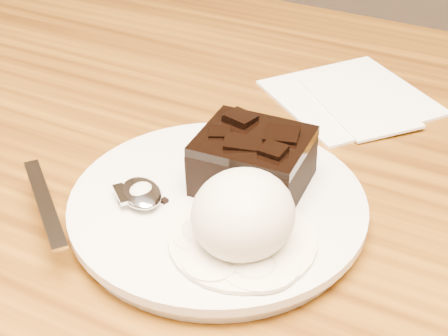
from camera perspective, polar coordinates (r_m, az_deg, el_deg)
The scene contains 8 objects.
plate at distance 0.50m, azimuth -0.54°, elevation -3.51°, with size 0.22×0.22×0.02m, color silver.
brownie at distance 0.50m, azimuth 2.50°, elevation 0.30°, with size 0.08×0.07×0.04m, color black.
ice_cream_scoop at distance 0.44m, azimuth 1.64°, elevation -3.98°, with size 0.07×0.07×0.06m, color silver.
melt_puddle at distance 0.45m, azimuth 1.59°, elevation -6.28°, with size 0.10×0.10×0.00m, color white.
spoon at distance 0.49m, azimuth -7.09°, elevation -2.30°, with size 0.03×0.17×0.01m, color silver, non-canonical shape.
napkin at distance 0.67m, azimuth 10.77°, elevation 6.05°, with size 0.14×0.14×0.01m, color white.
crumb_a at distance 0.49m, azimuth -8.72°, elevation -2.73°, with size 0.01×0.01×0.00m, color black.
crumb_b at distance 0.49m, azimuth -5.14°, elevation -2.82°, with size 0.01×0.01×0.00m, color black.
Camera 1 is at (0.24, -0.38, 1.07)m, focal length 53.41 mm.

